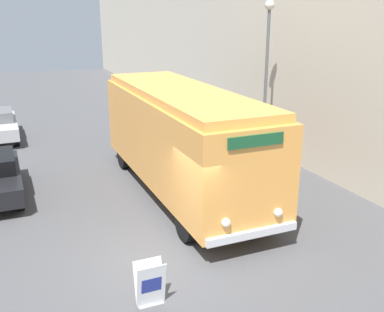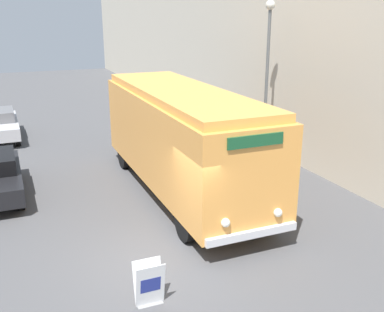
{
  "view_description": "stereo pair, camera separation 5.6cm",
  "coord_description": "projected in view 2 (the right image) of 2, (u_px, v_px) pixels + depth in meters",
  "views": [
    {
      "loc": [
        -3.08,
        -9.08,
        5.76
      ],
      "look_at": [
        1.51,
        1.7,
        2.01
      ],
      "focal_mm": 42.0,
      "sensor_mm": 36.0,
      "label": 1
    },
    {
      "loc": [
        -3.03,
        -9.1,
        5.76
      ],
      "look_at": [
        1.51,
        1.7,
        2.01
      ],
      "focal_mm": 42.0,
      "sensor_mm": 36.0,
      "label": 2
    }
  ],
  "objects": [
    {
      "name": "streetlamp",
      "position": [
        268.0,
        60.0,
        17.08
      ],
      "size": [
        0.36,
        0.36,
        6.21
      ],
      "color": "#595E60",
      "rests_on": "ground_plane"
    },
    {
      "name": "vintage_bus",
      "position": [
        182.0,
        136.0,
        14.55
      ],
      "size": [
        2.62,
        9.31,
        3.47
      ],
      "color": "black",
      "rests_on": "ground_plane"
    },
    {
      "name": "building_wall_right",
      "position": [
        241.0,
        61.0,
        21.33
      ],
      "size": [
        0.3,
        60.0,
        7.18
      ],
      "color": "beige",
      "rests_on": "ground_plane"
    },
    {
      "name": "ground_plane",
      "position": [
        162.0,
        262.0,
        10.87
      ],
      "size": [
        80.0,
        80.0,
        0.0
      ],
      "primitive_type": "plane",
      "color": "#4C4C4F"
    },
    {
      "name": "sign_board",
      "position": [
        149.0,
        284.0,
        9.18
      ],
      "size": [
        0.61,
        0.36,
        0.97
      ],
      "color": "gray",
      "rests_on": "ground_plane"
    }
  ]
}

